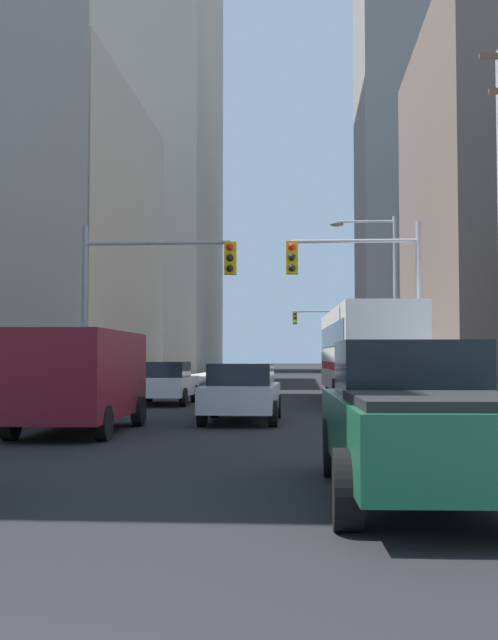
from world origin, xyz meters
TOP-DOWN VIEW (x-y plane):
  - sidewalk_left at (-6.47, 50.00)m, footprint 3.33×160.00m
  - sidewalk_right at (6.47, 50.00)m, footprint 3.33×160.00m
  - city_bus at (4.00, 25.86)m, footprint 2.94×11.59m
  - pickup_truck_green at (3.10, 6.82)m, footprint 2.20×5.47m
  - cargo_van_maroon at (-3.25, 14.33)m, footprint 2.16×5.26m
  - sedan_silver at (0.12, 17.40)m, footprint 1.95×4.23m
  - sedan_white at (-3.20, 24.73)m, footprint 1.95×4.22m
  - traffic_signal_near_left at (-3.20, 22.06)m, footprint 5.07×0.44m
  - traffic_signal_near_right at (3.55, 22.06)m, footprint 4.31×0.44m
  - traffic_signal_far_right at (3.41, 60.43)m, footprint 4.61×0.44m
  - street_lamp_right at (5.06, 29.35)m, footprint 2.73×0.32m
  - building_left_far_tower at (-17.53, 91.27)m, footprint 16.12×26.91m
  - building_right_far_highrise at (18.41, 87.41)m, footprint 20.09×18.67m

SIDE VIEW (x-z plane):
  - sidewalk_left at x=-6.47m, z-range 0.00..0.15m
  - sidewalk_right at x=6.47m, z-range 0.00..0.15m
  - sedan_silver at x=0.12m, z-range 0.01..1.53m
  - sedan_white at x=-3.20m, z-range 0.01..1.53m
  - pickup_truck_green at x=3.10m, z-range -0.02..1.88m
  - cargo_van_maroon at x=-3.25m, z-range 0.16..2.42m
  - city_bus at x=4.00m, z-range 0.23..3.63m
  - traffic_signal_near_right at x=3.55m, z-range 1.07..7.07m
  - traffic_signal_far_right at x=3.41m, z-range 1.08..7.08m
  - traffic_signal_near_left at x=-3.20m, z-range 1.10..7.10m
  - street_lamp_right at x=5.06m, z-range 0.83..8.33m
  - building_right_far_highrise at x=18.41m, z-range 0.00..50.76m
  - building_left_far_tower at x=-17.53m, z-range 0.00..59.96m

